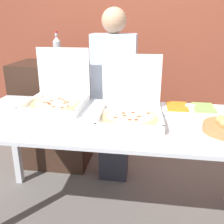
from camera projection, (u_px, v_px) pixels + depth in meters
The scene contains 11 objects.
ground_plane at pixel (112, 221), 2.14m from camera, with size 16.00×16.00×0.00m, color slate.
brick_wall_behind at pixel (133, 32), 3.25m from camera, with size 10.00×0.06×2.80m.
buffet_table at pixel (112, 132), 1.87m from camera, with size 2.10×0.91×0.89m.
pizza_box_near_right at pixel (130, 108), 1.82m from camera, with size 0.45×0.47×0.43m.
pizza_box_near_left at pixel (58, 96), 2.09m from camera, with size 0.44×0.46×0.44m.
veggie_tray at pixel (190, 109), 1.97m from camera, with size 0.43×0.25×0.05m.
sideboard_podium at pixel (55, 114), 2.88m from camera, with size 0.75×0.54×1.13m.
soda_bottle at pixel (57, 49), 2.72m from camera, with size 0.08×0.08×0.31m.
soda_can_silver at pixel (62, 60), 2.45m from camera, with size 0.07×0.07×0.12m.
soda_can_colored at pixel (42, 57), 2.64m from camera, with size 0.07×0.07×0.12m.
person_guest_cap at pixel (114, 96), 2.47m from camera, with size 0.40×0.22×1.65m.
Camera 1 is at (0.26, -1.70, 1.55)m, focal length 42.00 mm.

